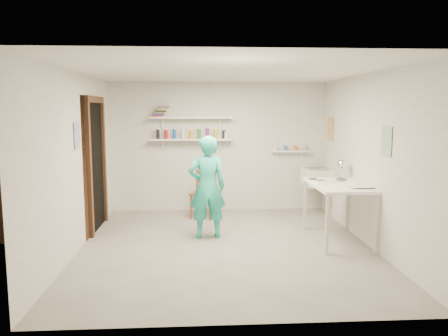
{
  "coord_description": "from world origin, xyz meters",
  "views": [
    {
      "loc": [
        -0.38,
        -5.89,
        1.9
      ],
      "look_at": [
        0.0,
        0.4,
        1.05
      ],
      "focal_mm": 35.0,
      "sensor_mm": 36.0,
      "label": 1
    }
  ],
  "objects": [
    {
      "name": "wall_clock",
      "position": [
        -0.22,
        0.67,
        1.01
      ],
      "size": [
        0.28,
        0.07,
        0.27
      ],
      "primitive_type": "cylinder",
      "rotation": [
        1.57,
        0.0,
        0.12
      ],
      "color": "beige",
      "rests_on": "man"
    },
    {
      "name": "doorway_recess",
      "position": [
        -1.99,
        1.05,
        1.0
      ],
      "size": [
        0.02,
        0.9,
        2.0
      ],
      "primitive_type": "cube",
      "color": "black",
      "rests_on": "wall_left"
    },
    {
      "name": "wall_left",
      "position": [
        -2.01,
        0.0,
        1.2
      ],
      "size": [
        0.02,
        4.5,
        2.4
      ],
      "primitive_type": "cube",
      "color": "silver",
      "rests_on": "ground"
    },
    {
      "name": "poster_left",
      "position": [
        -1.99,
        0.05,
        1.55
      ],
      "size": [
        0.01,
        0.28,
        0.36
      ],
      "primitive_type": "cube",
      "color": "#334C7F",
      "rests_on": "wall_left"
    },
    {
      "name": "ledge_shelf",
      "position": [
        1.35,
        2.17,
        1.12
      ],
      "size": [
        0.7,
        0.14,
        0.03
      ],
      "primitive_type": "cube",
      "color": "white",
      "rests_on": "wall_back"
    },
    {
      "name": "corridor_box",
      "position": [
        -2.7,
        1.05,
        1.05
      ],
      "size": [
        1.4,
        1.5,
        2.1
      ],
      "primitive_type": "cube",
      "color": "brown",
      "rests_on": "ground"
    },
    {
      "name": "shelf_lower",
      "position": [
        -0.5,
        2.13,
        1.35
      ],
      "size": [
        1.5,
        0.22,
        0.03
      ],
      "primitive_type": "cube",
      "color": "white",
      "rests_on": "wall_back"
    },
    {
      "name": "papers",
      "position": [
        1.64,
        0.16,
        0.85
      ],
      "size": [
        0.3,
        0.22,
        0.02
      ],
      "color": "silver",
      "rests_on": "work_table"
    },
    {
      "name": "ceiling",
      "position": [
        0.0,
        0.0,
        2.41
      ],
      "size": [
        4.0,
        4.5,
        0.02
      ],
      "primitive_type": "cube",
      "color": "silver",
      "rests_on": "wall_back"
    },
    {
      "name": "door_jamb_far",
      "position": [
        -1.97,
        1.55,
        1.0
      ],
      "size": [
        0.06,
        0.1,
        2.0
      ],
      "primitive_type": "cube",
      "color": "brown",
      "rests_on": "ground"
    },
    {
      "name": "wall_right",
      "position": [
        2.01,
        0.0,
        1.2
      ],
      "size": [
        0.02,
        4.5,
        2.4
      ],
      "primitive_type": "cube",
      "color": "silver",
      "rests_on": "ground"
    },
    {
      "name": "door_jamb_near",
      "position": [
        -1.97,
        0.55,
        1.0
      ],
      "size": [
        0.06,
        0.1,
        2.0
      ],
      "primitive_type": "cube",
      "color": "brown",
      "rests_on": "ground"
    },
    {
      "name": "door_lintel",
      "position": [
        -1.97,
        1.05,
        2.05
      ],
      "size": [
        0.06,
        1.05,
        0.1
      ],
      "primitive_type": "cube",
      "color": "brown",
      "rests_on": "wall_left"
    },
    {
      "name": "wall_front",
      "position": [
        0.0,
        -2.26,
        1.2
      ],
      "size": [
        4.0,
        0.02,
        2.4
      ],
      "primitive_type": "cube",
      "color": "silver",
      "rests_on": "ground"
    },
    {
      "name": "poster_right_a",
      "position": [
        1.99,
        1.8,
        1.55
      ],
      "size": [
        0.01,
        0.34,
        0.42
      ],
      "primitive_type": "cube",
      "color": "#995933",
      "rests_on": "wall_right"
    },
    {
      "name": "wooden_chair",
      "position": [
        -0.29,
        1.64,
        0.43
      ],
      "size": [
        0.51,
        0.5,
        0.87
      ],
      "primitive_type": "cube",
      "rotation": [
        0.0,
        0.0,
        -0.32
      ],
      "color": "brown",
      "rests_on": "ground"
    },
    {
      "name": "wall_back",
      "position": [
        0.0,
        2.26,
        1.2
      ],
      "size": [
        4.0,
        0.02,
        2.4
      ],
      "primitive_type": "cube",
      "color": "silver",
      "rests_on": "ground"
    },
    {
      "name": "poster_right_b",
      "position": [
        1.99,
        -0.55,
        1.5
      ],
      "size": [
        0.01,
        0.3,
        0.38
      ],
      "primitive_type": "cube",
      "color": "#3F724C",
      "rests_on": "wall_right"
    },
    {
      "name": "desk_lamp",
      "position": [
        1.85,
        0.67,
        1.06
      ],
      "size": [
        0.16,
        0.16,
        0.16
      ],
      "primitive_type": "sphere",
      "color": "white",
      "rests_on": "work_table"
    },
    {
      "name": "book_stack",
      "position": [
        -1.04,
        2.13,
        1.86
      ],
      "size": [
        0.3,
        0.14,
        0.2
      ],
      "color": "red",
      "rests_on": "shelf_upper"
    },
    {
      "name": "ledge_pots",
      "position": [
        1.35,
        2.17,
        1.18
      ],
      "size": [
        0.48,
        0.07,
        0.09
      ],
      "color": "silver",
      "rests_on": "ledge_shelf"
    },
    {
      "name": "shelf_upper",
      "position": [
        -0.5,
        2.13,
        1.75
      ],
      "size": [
        1.5,
        0.22,
        0.03
      ],
      "primitive_type": "cube",
      "color": "white",
      "rests_on": "wall_back"
    },
    {
      "name": "floor",
      "position": [
        0.0,
        0.0,
        -0.01
      ],
      "size": [
        4.0,
        4.5,
        0.02
      ],
      "primitive_type": "cube",
      "color": "slate",
      "rests_on": "ground"
    },
    {
      "name": "spray_cans",
      "position": [
        -0.5,
        2.13,
        1.45
      ],
      "size": [
        1.31,
        0.06,
        0.17
      ],
      "color": "black",
      "rests_on": "shelf_lower"
    },
    {
      "name": "work_table",
      "position": [
        1.64,
        0.16,
        0.42
      ],
      "size": [
        0.75,
        1.26,
        0.84
      ],
      "primitive_type": "cube",
      "color": "white",
      "rests_on": "ground"
    },
    {
      "name": "belfast_sink",
      "position": [
        1.75,
        1.7,
        0.7
      ],
      "size": [
        0.48,
        0.6,
        0.3
      ],
      "primitive_type": "cube",
      "color": "white",
      "rests_on": "wall_right"
    },
    {
      "name": "man",
      "position": [
        -0.25,
        0.45,
        0.76
      ],
      "size": [
        0.6,
        0.43,
        1.52
      ],
      "primitive_type": "imported",
      "rotation": [
        0.0,
        0.0,
        3.27
      ],
      "color": "#26BFA5",
      "rests_on": "ground"
    }
  ]
}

